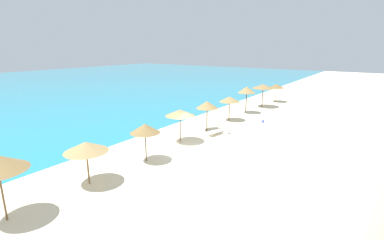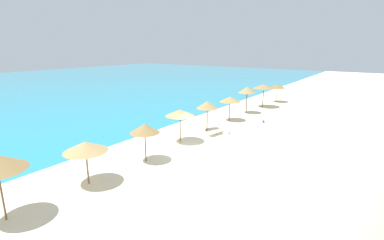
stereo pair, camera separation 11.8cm
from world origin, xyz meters
name	(u,v)px [view 1 (the left image)]	position (x,y,z in m)	size (l,w,h in m)	color
ground_plane	(192,150)	(0.00, 0.00, 0.00)	(160.00, 160.00, 0.00)	beige
dune_ridge	(361,153)	(1.57, -10.33, 1.54)	(54.86, 4.77, 3.08)	beige
beach_umbrella_3	(86,147)	(-7.51, 1.61, 2.13)	(2.32, 2.32, 2.41)	brown
beach_umbrella_4	(145,128)	(-3.43, 1.25, 2.23)	(1.92, 1.92, 2.53)	brown
beach_umbrella_5	(180,113)	(0.91, 1.73, 2.36)	(2.29, 2.29, 2.61)	brown
beach_umbrella_6	(207,105)	(4.70, 1.65, 2.36)	(1.93, 1.93, 2.68)	brown
beach_umbrella_7	(230,99)	(9.08, 1.72, 2.18)	(2.07, 2.07, 2.46)	brown
beach_umbrella_8	(247,90)	(13.17, 1.74, 2.63)	(1.95, 1.95, 2.99)	brown
beach_umbrella_9	(263,86)	(17.40, 1.46, 2.57)	(2.69, 2.69, 2.82)	brown
beach_umbrella_10	(277,86)	(21.68, 1.21, 2.15)	(2.09, 2.09, 2.41)	brown
lounge_chair_0	(216,130)	(4.21, 0.42, 0.39)	(1.75, 0.95, 1.02)	white
beach_ball	(263,121)	(10.26, -1.42, 0.13)	(0.26, 0.26, 0.26)	blue
cooler_box	(227,131)	(4.94, -0.21, 0.21)	(0.47, 0.41, 0.42)	white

